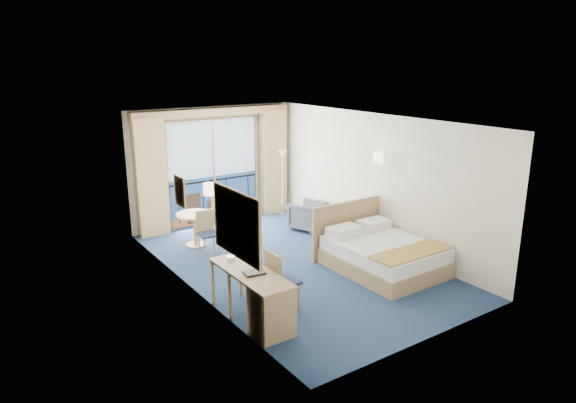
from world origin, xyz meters
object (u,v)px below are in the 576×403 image
(floor_lamp, at_px, (283,166))
(armchair, at_px, (308,215))
(desk, at_px, (267,304))
(round_table, at_px, (195,221))
(table_chair_a, at_px, (225,217))
(table_chair_b, at_px, (207,230))
(desk_chair, at_px, (279,278))
(nightstand, at_px, (350,227))
(bed, at_px, (381,253))

(floor_lamp, bearing_deg, armchair, -96.66)
(desk, distance_m, round_table, 3.83)
(table_chair_a, bearing_deg, armchair, -115.98)
(table_chair_b, bearing_deg, desk_chair, -88.39)
(armchair, height_order, round_table, round_table)
(nightstand, xyz_separation_m, table_chair_b, (-2.82, 1.02, 0.18))
(table_chair_a, bearing_deg, desk, 141.48)
(nightstand, xyz_separation_m, desk_chair, (-2.98, -1.81, 0.24))
(table_chair_a, bearing_deg, desk_chair, 147.29)
(desk_chair, xyz_separation_m, table_chair_a, (0.71, 3.14, 0.04))
(armchair, relative_size, floor_lamp, 0.44)
(desk, distance_m, desk_chair, 0.65)
(armchair, bearing_deg, nightstand, 84.75)
(armchair, bearing_deg, desk_chair, 27.67)
(floor_lamp, distance_m, desk_chair, 5.08)
(armchair, relative_size, desk, 0.43)
(table_chair_b, bearing_deg, round_table, 96.50)
(armchair, distance_m, round_table, 2.59)
(desk_chair, bearing_deg, table_chair_b, -3.54)
(bed, height_order, armchair, bed)
(bed, relative_size, round_table, 2.66)
(nightstand, relative_size, desk_chair, 0.63)
(desk_chair, distance_m, table_chair_b, 2.84)
(floor_lamp, bearing_deg, nightstand, -86.51)
(bed, bearing_deg, round_table, 126.87)
(nightstand, bearing_deg, desk_chair, -148.65)
(desk, relative_size, table_chair_b, 1.87)
(armchair, bearing_deg, table_chair_a, -25.74)
(table_chair_a, height_order, table_chair_b, table_chair_a)
(nightstand, relative_size, desk, 0.38)
(table_chair_b, bearing_deg, desk, -96.33)
(nightstand, distance_m, table_chair_a, 2.64)
(desk, xyz_separation_m, round_table, (0.63, 3.78, 0.10))
(round_table, bearing_deg, bed, -53.13)
(bed, relative_size, floor_lamp, 1.26)
(table_chair_a, distance_m, table_chair_b, 0.63)
(bed, height_order, table_chair_a, bed)
(desk, bearing_deg, armchair, 46.47)
(bed, height_order, desk, bed)
(bed, bearing_deg, desk_chair, -172.42)
(table_chair_a, bearing_deg, table_chair_b, 99.13)
(bed, xyz_separation_m, nightstand, (0.55, 1.49, 0.00))
(bed, distance_m, desk_chair, 2.46)
(armchair, bearing_deg, floor_lamp, -116.39)
(floor_lamp, bearing_deg, table_chair_b, -153.54)
(armchair, xyz_separation_m, table_chair_a, (-1.98, 0.21, 0.27))
(bed, distance_m, round_table, 3.81)
(armchair, height_order, desk, desk)
(armchair, height_order, desk_chair, desk_chair)
(armchair, bearing_deg, bed, 64.55)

